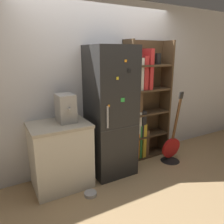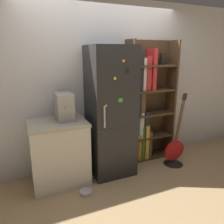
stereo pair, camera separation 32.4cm
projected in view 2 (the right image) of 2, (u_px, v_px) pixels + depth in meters
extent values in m
plane|color=tan|center=(114.00, 174.00, 3.36)|extent=(16.00, 16.00, 0.00)
cube|color=silver|center=(102.00, 86.00, 3.44)|extent=(8.00, 0.05, 2.60)
cube|color=black|center=(111.00, 112.00, 3.24)|extent=(0.63, 0.60, 1.91)
cube|color=#333333|center=(119.00, 129.00, 3.01)|extent=(0.62, 0.01, 0.01)
cube|color=#B2B2B7|center=(104.00, 117.00, 2.86)|extent=(0.02, 0.02, 0.30)
cube|color=green|center=(121.00, 100.00, 2.91)|extent=(0.06, 0.01, 0.06)
cube|color=orange|center=(124.00, 61.00, 2.79)|extent=(0.03, 0.01, 0.03)
cube|color=black|center=(128.00, 71.00, 2.85)|extent=(0.05, 0.01, 0.05)
cube|color=orange|center=(106.00, 106.00, 2.84)|extent=(0.03, 0.01, 0.03)
cube|color=yellow|center=(115.00, 78.00, 2.80)|extent=(0.04, 0.01, 0.04)
cube|color=#4C3823|center=(129.00, 105.00, 3.51)|extent=(0.03, 0.30, 2.01)
cube|color=#4C3823|center=(170.00, 100.00, 3.82)|extent=(0.03, 0.30, 2.01)
cube|color=#4C3823|center=(146.00, 101.00, 3.78)|extent=(0.84, 0.03, 2.01)
cube|color=#4C3823|center=(148.00, 156.00, 3.92)|extent=(0.78, 0.27, 0.03)
cube|color=#4C3823|center=(149.00, 136.00, 3.82)|extent=(0.78, 0.27, 0.03)
cube|color=#4C3823|center=(150.00, 114.00, 3.72)|extent=(0.78, 0.27, 0.03)
cube|color=#4C3823|center=(151.00, 91.00, 3.61)|extent=(0.78, 0.27, 0.03)
cube|color=#4C3823|center=(152.00, 66.00, 3.51)|extent=(0.78, 0.27, 0.03)
cube|color=purple|center=(131.00, 142.00, 3.69)|extent=(0.04, 0.24, 0.65)
cube|color=#338C3F|center=(134.00, 141.00, 3.71)|extent=(0.05, 0.25, 0.66)
cube|color=orange|center=(137.00, 146.00, 3.77)|extent=(0.06, 0.23, 0.45)
cube|color=#338C3F|center=(140.00, 142.00, 3.77)|extent=(0.04, 0.21, 0.59)
cube|color=gold|center=(144.00, 140.00, 3.81)|extent=(0.07, 0.25, 0.61)
cube|color=brown|center=(148.00, 143.00, 3.84)|extent=(0.06, 0.20, 0.48)
cube|color=red|center=(132.00, 125.00, 3.62)|extent=(0.06, 0.20, 0.48)
cube|color=#2D59B2|center=(136.00, 118.00, 3.61)|extent=(0.06, 0.20, 0.68)
cube|color=silver|center=(139.00, 125.00, 3.68)|extent=(0.08, 0.21, 0.44)
cube|color=#262628|center=(144.00, 124.00, 3.71)|extent=(0.07, 0.23, 0.45)
cube|color=brown|center=(132.00, 96.00, 3.49)|extent=(0.04, 0.26, 0.64)
cube|color=#262628|center=(136.00, 99.00, 3.53)|extent=(0.08, 0.23, 0.54)
cube|color=brown|center=(141.00, 102.00, 3.59)|extent=(0.08, 0.19, 0.41)
cube|color=#338C3F|center=(133.00, 78.00, 3.43)|extent=(0.06, 0.24, 0.42)
cube|color=#262628|center=(138.00, 71.00, 3.42)|extent=(0.09, 0.21, 0.61)
cube|color=silver|center=(142.00, 74.00, 3.48)|extent=(0.05, 0.21, 0.51)
cube|color=red|center=(146.00, 73.00, 3.50)|extent=(0.08, 0.19, 0.54)
cube|color=red|center=(151.00, 70.00, 3.52)|extent=(0.07, 0.24, 0.66)
cylinder|color=black|center=(163.00, 59.00, 3.55)|extent=(0.10, 0.10, 0.18)
cube|color=beige|center=(59.00, 154.00, 3.07)|extent=(0.76, 0.60, 0.87)
cube|color=#B2A893|center=(57.00, 123.00, 2.95)|extent=(0.78, 0.62, 0.04)
cube|color=#A5A39E|center=(64.00, 107.00, 2.98)|extent=(0.22, 0.29, 0.37)
cylinder|color=#A5A39E|center=(67.00, 108.00, 2.82)|extent=(0.04, 0.06, 0.04)
cone|color=black|center=(173.00, 162.00, 3.68)|extent=(0.33, 0.33, 0.06)
cylinder|color=#B21919|center=(174.00, 151.00, 3.62)|extent=(0.36, 0.09, 0.36)
cube|color=brown|center=(180.00, 121.00, 3.42)|extent=(0.04, 0.12, 0.70)
cube|color=black|center=(184.00, 97.00, 3.26)|extent=(0.07, 0.04, 0.11)
cylinder|color=#B7B7BC|center=(86.00, 192.00, 2.89)|extent=(0.16, 0.16, 0.05)
torus|color=#B7B7BC|center=(86.00, 191.00, 2.89)|extent=(0.17, 0.17, 0.01)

